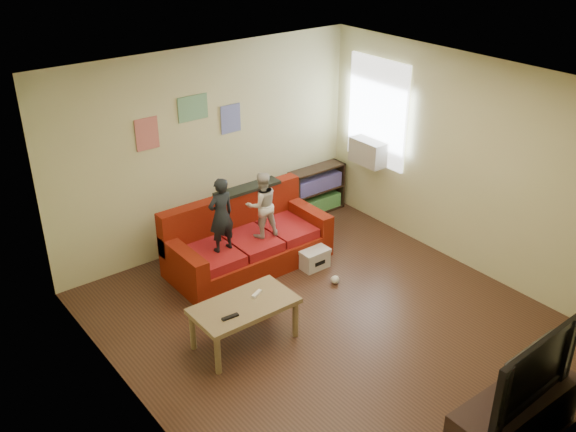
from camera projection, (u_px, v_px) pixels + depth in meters
room_shell at (335, 218)px, 6.62m from camera, size 4.52×5.02×2.72m
sofa at (246, 242)px, 8.29m from camera, size 2.08×0.96×0.92m
child_a at (221, 215)px, 7.65m from camera, size 0.36×0.24×0.95m
child_b at (262, 205)px, 7.99m from camera, size 0.48×0.41×0.86m
coffee_table at (244, 309)px, 6.76m from camera, size 1.10×0.60×0.49m
remote at (230, 317)px, 6.50m from camera, size 0.19×0.06×0.02m
game_controller at (257, 294)px, 6.86m from camera, size 0.15×0.10×0.03m
bookshelf at (316, 192)px, 9.63m from camera, size 0.90×0.27×0.72m
window at (377, 112)px, 8.86m from camera, size 0.04×1.08×1.48m
ac_unit at (369, 152)px, 9.05m from camera, size 0.28×0.55×0.35m
artwork_left at (147, 134)px, 7.73m from camera, size 0.30×0.01×0.40m
artwork_center at (193, 108)px, 7.99m from camera, size 0.42×0.01×0.32m
artwork_right at (231, 119)px, 8.41m from camera, size 0.30×0.01×0.38m
file_box at (313, 258)px, 8.28m from camera, size 0.38×0.29×0.26m
tv_stand at (513, 418)px, 5.59m from camera, size 1.34×0.45×0.50m
television at (524, 366)px, 5.33m from camera, size 1.15×0.19×0.66m
tissue at (335, 280)px, 7.96m from camera, size 0.12×0.12×0.11m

